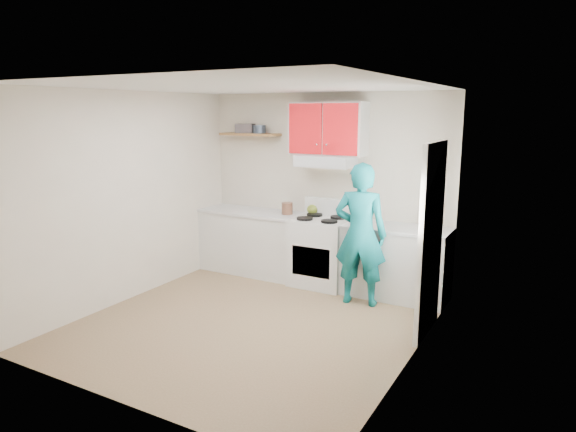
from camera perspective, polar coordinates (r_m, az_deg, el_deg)
The scene contains 21 objects.
floor at distance 5.95m, azimuth -3.93°, elevation -11.72°, with size 3.80×3.80×0.00m, color brown.
ceiling at distance 5.47m, azimuth -4.31°, elevation 14.17°, with size 3.60×3.80×0.04m, color white.
back_wall at distance 7.21m, azimuth 4.19°, elevation 3.16°, with size 3.60×0.04×2.60m, color beige.
front_wall at distance 4.15m, azimuth -18.64°, elevation -3.69°, with size 3.60×0.04×2.60m, color beige.
left_wall at distance 6.71m, azimuth -17.10°, elevation 2.06°, with size 0.04×3.80×2.60m, color beige.
right_wall at distance 4.84m, azimuth 14.05°, elevation -1.30°, with size 0.04×3.80×2.60m, color beige.
door at distance 5.57m, azimuth 15.57°, elevation -2.62°, with size 0.05×0.85×2.05m, color white.
door_glass at distance 5.49m, azimuth 15.54°, elevation 1.72°, with size 0.01×0.55×0.95m, color white.
counter_left at distance 7.61m, azimuth -3.99°, elevation -2.91°, with size 1.52×0.60×0.90m, color silver.
counter_right at distance 6.71m, azimuth 11.87°, elevation -5.12°, with size 1.32×0.60×0.90m, color silver.
stove at distance 7.05m, azimuth 3.71°, elevation -4.00°, with size 0.76×0.65×0.92m, color white.
range_hood at distance 6.92m, azimuth 4.22°, elevation 6.11°, with size 0.76×0.44×0.15m, color silver.
upper_cabinets at distance 6.94m, azimuth 4.47°, elevation 9.64°, with size 1.02×0.33×0.70m, color red.
shelf at distance 7.57m, azimuth -4.23°, elevation 9.04°, with size 0.90×0.30×0.04m, color brown.
books at distance 7.59m, azimuth -4.76°, elevation 9.68°, with size 0.26×0.19×0.13m, color #3F3739.
tin at distance 7.46m, azimuth -3.22°, elevation 9.60°, with size 0.19×0.19×0.12m, color #333D4C.
kettle at distance 7.25m, azimuth 2.75°, elevation 0.75°, with size 0.16×0.16×0.14m, color olive.
crock at distance 7.23m, azimuth -0.10°, elevation 0.76°, with size 0.16×0.16×0.19m, color brown.
cutting_board at distance 6.68m, azimuth 8.85°, elevation -1.02°, with size 0.28×0.21×0.02m, color olive.
silicone_mat at distance 6.47m, azimuth 13.95°, elevation -1.69°, with size 0.29×0.24×0.01m, color red.
person at distance 6.30m, azimuth 8.05°, elevation -2.04°, with size 0.64×0.42×1.76m, color #0B656A.
Camera 1 is at (3.00, -4.57, 2.35)m, focal length 32.00 mm.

